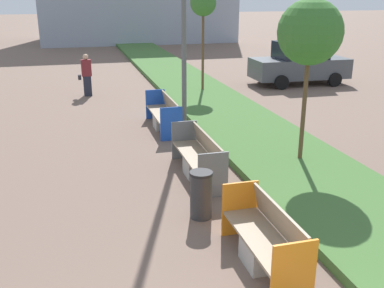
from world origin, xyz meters
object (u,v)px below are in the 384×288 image
at_px(bench_blue_frame, 164,116).
at_px(sapling_tree_far, 203,4).
at_px(parked_car_distant, 299,63).
at_px(litter_bin, 201,195).
at_px(sapling_tree_near, 310,33).
at_px(bench_grey_frame, 199,159).
at_px(pedestrian_walking, 87,75).
at_px(bench_orange_frame, 265,243).

height_order(bench_blue_frame, sapling_tree_far, sapling_tree_far).
distance_m(sapling_tree_far, parked_car_distant, 5.39).
height_order(litter_bin, sapling_tree_near, sapling_tree_near).
xyz_separation_m(bench_grey_frame, sapling_tree_near, (2.48, -0.00, 2.68)).
xyz_separation_m(bench_blue_frame, pedestrian_walking, (-2.01, 5.19, 0.45)).
xyz_separation_m(bench_grey_frame, sapling_tree_far, (2.48, 8.18, 3.07)).
distance_m(litter_bin, sapling_tree_near, 4.39).
relative_size(bench_grey_frame, parked_car_distant, 0.56).
bearing_deg(bench_orange_frame, bench_grey_frame, 89.92).
bearing_deg(litter_bin, parked_car_distant, 54.88).
relative_size(bench_grey_frame, sapling_tree_far, 0.59).
height_order(bench_orange_frame, parked_car_distant, parked_car_distant).
relative_size(bench_grey_frame, pedestrian_walking, 1.45).
height_order(sapling_tree_far, parked_car_distant, sapling_tree_far).
height_order(bench_orange_frame, litter_bin, bench_orange_frame).
height_order(sapling_tree_far, pedestrian_walking, sapling_tree_far).
xyz_separation_m(sapling_tree_far, parked_car_distant, (4.69, 0.82, -2.53)).
bearing_deg(parked_car_distant, pedestrian_walking, -178.53).
bearing_deg(litter_bin, sapling_tree_near, 32.46).
height_order(bench_grey_frame, bench_blue_frame, same).
bearing_deg(bench_blue_frame, bench_grey_frame, -90.01).
distance_m(bench_grey_frame, pedestrian_walking, 9.22).
xyz_separation_m(sapling_tree_near, sapling_tree_far, (0.00, 8.18, 0.39)).
bearing_deg(bench_grey_frame, parked_car_distant, 51.47).
bearing_deg(litter_bin, bench_orange_frame, -73.75).
distance_m(bench_blue_frame, sapling_tree_far, 5.90).
bearing_deg(sapling_tree_near, sapling_tree_far, 90.00).
xyz_separation_m(bench_orange_frame, sapling_tree_far, (2.49, 11.77, 3.08)).
height_order(bench_grey_frame, sapling_tree_far, sapling_tree_far).
relative_size(bench_orange_frame, parked_car_distant, 0.46).
relative_size(litter_bin, sapling_tree_near, 0.23).
relative_size(bench_grey_frame, bench_blue_frame, 0.98).
relative_size(bench_grey_frame, litter_bin, 2.69).
xyz_separation_m(litter_bin, sapling_tree_far, (2.98, 10.08, 3.00)).
height_order(bench_grey_frame, litter_bin, bench_grey_frame).
relative_size(sapling_tree_near, pedestrian_walking, 2.31).
height_order(bench_orange_frame, bench_grey_frame, same).
height_order(litter_bin, sapling_tree_far, sapling_tree_far).
bearing_deg(bench_blue_frame, sapling_tree_near, -56.82).
distance_m(bench_grey_frame, sapling_tree_near, 3.65).
bearing_deg(bench_grey_frame, sapling_tree_near, -0.07).
relative_size(sapling_tree_far, parked_car_distant, 0.94).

